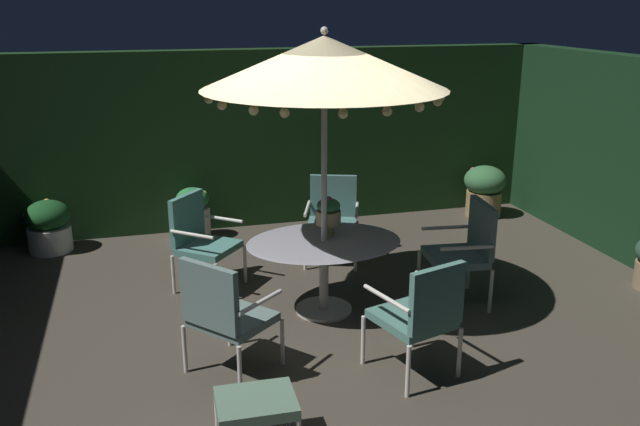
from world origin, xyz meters
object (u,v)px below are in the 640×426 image
at_px(ottoman_footrest, 256,405).
at_px(patio_chair_south, 200,236).
at_px(potted_plant_front_corner, 49,226).
at_px(potted_plant_right_near, 484,189).
at_px(patio_chair_east, 466,246).
at_px(patio_umbrella, 324,63).
at_px(patio_dining_table, 324,254).
at_px(potted_plant_right_far, 193,213).
at_px(centerpiece_planter, 329,213).
at_px(patio_chair_north, 223,311).
at_px(patio_chair_southeast, 332,214).
at_px(patio_chair_northeast, 421,312).

bearing_deg(ottoman_footrest, patio_chair_south, 91.67).
distance_m(ottoman_footrest, potted_plant_front_corner, 4.79).
relative_size(potted_plant_right_near, potted_plant_front_corner, 1.13).
bearing_deg(patio_chair_east, patio_chair_south, 156.91).
bearing_deg(patio_umbrella, patio_chair_east, -6.44).
bearing_deg(patio_dining_table, patio_chair_south, 140.22).
bearing_deg(potted_plant_right_far, centerpiece_planter, -64.62).
xyz_separation_m(ottoman_footrest, potted_plant_front_corner, (-1.77, 4.45, -0.02)).
xyz_separation_m(patio_chair_north, patio_chair_southeast, (1.58, 2.29, -0.03)).
height_order(patio_chair_northeast, potted_plant_right_near, patio_chair_northeast).
bearing_deg(potted_plant_front_corner, patio_chair_southeast, -19.07).
relative_size(centerpiece_planter, patio_chair_south, 0.40).
distance_m(patio_chair_southeast, potted_plant_right_far, 1.92).
bearing_deg(potted_plant_right_far, patio_chair_east, -46.97).
relative_size(patio_chair_north, patio_chair_east, 0.97).
distance_m(centerpiece_planter, potted_plant_front_corner, 3.78).
bearing_deg(patio_umbrella, patio_chair_north, -139.67).
relative_size(ottoman_footrest, potted_plant_right_near, 0.75).
height_order(patio_chair_east, ottoman_footrest, patio_chair_east).
bearing_deg(potted_plant_right_far, patio_chair_southeast, -36.59).
relative_size(patio_chair_northeast, potted_plant_right_near, 1.41).
distance_m(patio_chair_southeast, potted_plant_front_corner, 3.47).
bearing_deg(patio_dining_table, ottoman_footrest, -117.54).
bearing_deg(patio_chair_east, patio_chair_north, -163.06).
distance_m(patio_chair_north, potted_plant_right_near, 5.28).
height_order(patio_umbrella, patio_chair_northeast, patio_umbrella).
height_order(patio_umbrella, patio_chair_south, patio_umbrella).
height_order(patio_chair_south, ottoman_footrest, patio_chair_south).
bearing_deg(patio_chair_southeast, patio_chair_south, -164.56).
bearing_deg(patio_umbrella, patio_dining_table, 162.80).
bearing_deg(patio_umbrella, patio_chair_south, 140.22).
bearing_deg(patio_chair_southeast, patio_chair_north, -124.62).
distance_m(ottoman_footrest, potted_plant_right_far, 4.45).
bearing_deg(ottoman_footrest, potted_plant_right_near, 46.94).
height_order(ottoman_footrest, potted_plant_front_corner, potted_plant_front_corner).
bearing_deg(potted_plant_right_near, patio_chair_northeast, -124.78).
bearing_deg(centerpiece_planter, potted_plant_front_corner, 140.43).
distance_m(patio_dining_table, ottoman_footrest, 2.22).
relative_size(patio_dining_table, patio_chair_north, 1.48).
bearing_deg(patio_chair_north, patio_chair_southeast, 55.38).
bearing_deg(centerpiece_planter, patio_chair_south, 145.89).
height_order(patio_dining_table, patio_chair_north, patio_chair_north).
distance_m(patio_dining_table, patio_chair_north, 1.44).
bearing_deg(patio_chair_northeast, patio_chair_southeast, 88.65).
xyz_separation_m(patio_chair_north, potted_plant_right_far, (0.05, 3.43, -0.24)).
distance_m(patio_dining_table, centerpiece_planter, 0.40).
bearing_deg(patio_chair_north, patio_chair_east, 16.94).
bearing_deg(patio_dining_table, patio_chair_southeast, 70.42).
distance_m(patio_umbrella, patio_chair_south, 2.33).
bearing_deg(patio_dining_table, potted_plant_right_near, 38.09).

